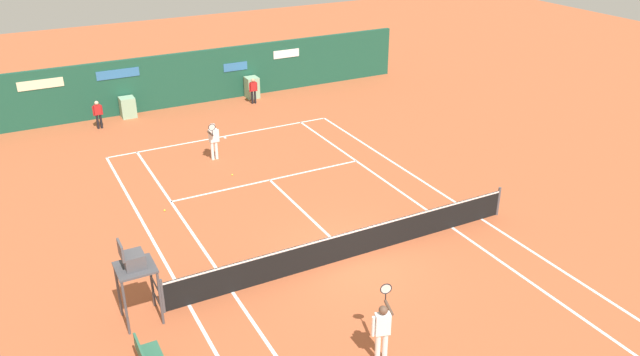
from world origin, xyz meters
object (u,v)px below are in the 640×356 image
umpire_chair (134,267)px  ball_kid_right_post (253,89)px  player_near_side (382,328)px  tennis_ball_by_sideline (165,210)px  ball_kid_left_post (98,113)px  tennis_ball_mid_court (232,175)px  player_on_baseline (214,138)px

umpire_chair → ball_kid_right_post: (9.69, 15.51, -0.91)m
player_near_side → tennis_ball_by_sideline: (-2.66, 10.17, -0.94)m
ball_kid_left_post → ball_kid_right_post: 7.94m
umpire_chair → ball_kid_right_post: size_ratio=1.83×
tennis_ball_mid_court → tennis_ball_by_sideline: (-3.23, -1.71, 0.00)m
player_near_side → tennis_ball_mid_court: size_ratio=27.46×
player_on_baseline → tennis_ball_by_sideline: bearing=46.5°
umpire_chair → tennis_ball_mid_court: umpire_chair is taller
umpire_chair → tennis_ball_mid_court: bearing=144.1°
player_on_baseline → tennis_ball_by_sideline: 4.87m
ball_kid_left_post → umpire_chair: bearing=84.2°
player_near_side → ball_kid_right_post: (4.82, 19.86, -0.19)m
ball_kid_right_post → tennis_ball_by_sideline: 12.27m
ball_kid_left_post → tennis_ball_mid_court: bearing=115.5°
player_on_baseline → tennis_ball_mid_court: 2.09m
player_near_side → tennis_ball_by_sideline: size_ratio=27.46×
tennis_ball_mid_court → player_on_baseline: bearing=92.0°
umpire_chair → player_on_baseline: bearing=150.2°
player_near_side → tennis_ball_by_sideline: bearing=121.0°
player_on_baseline → player_near_side: bearing=85.8°
ball_kid_right_post → player_near_side: bearing=81.2°
umpire_chair → player_near_side: size_ratio=1.34×
player_on_baseline → ball_kid_left_post: size_ratio=1.33×
ball_kid_right_post → tennis_ball_mid_court: 9.08m
player_on_baseline → tennis_ball_by_sideline: player_on_baseline is taller
ball_kid_right_post → player_on_baseline: bearing=59.6°
player_near_side → tennis_ball_by_sideline: 10.56m
ball_kid_left_post → player_on_baseline: bearing=121.4°
player_on_baseline → tennis_ball_mid_court: (0.07, -1.88, -0.93)m
umpire_chair → ball_kid_right_post: umpire_chair is taller
umpire_chair → tennis_ball_by_sideline: size_ratio=36.76×
tennis_ball_by_sideline → tennis_ball_mid_court: bearing=27.8°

